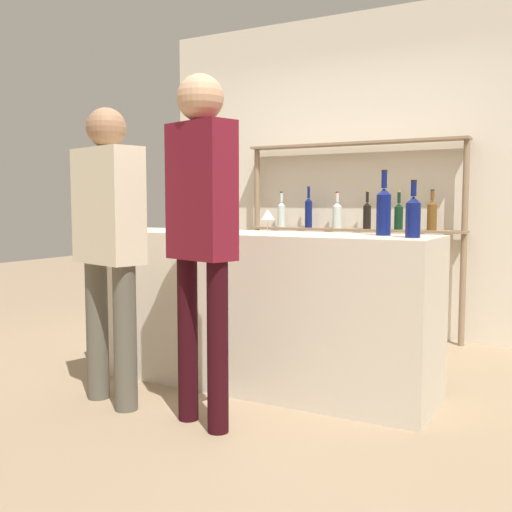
# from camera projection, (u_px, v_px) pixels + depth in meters

# --- Properties ---
(ground_plane) EXTENTS (16.00, 16.00, 0.00)m
(ground_plane) POSITION_uv_depth(u_px,v_px,m) (256.00, 385.00, 3.80)
(ground_plane) COLOR #9E8466
(bar_counter) EXTENTS (2.22, 0.60, 0.97)m
(bar_counter) POSITION_uv_depth(u_px,v_px,m) (256.00, 310.00, 3.75)
(bar_counter) COLOR beige
(bar_counter) RESTS_ON ground_plane
(back_wall) EXTENTS (3.82, 0.12, 2.80)m
(back_wall) POSITION_uv_depth(u_px,v_px,m) (359.00, 175.00, 5.33)
(back_wall) COLOR beige
(back_wall) RESTS_ON ground_plane
(back_shelf) EXTENTS (1.94, 0.18, 1.67)m
(back_shelf) POSITION_uv_depth(u_px,v_px,m) (353.00, 209.00, 5.19)
(back_shelf) COLOR #897056
(back_shelf) RESTS_ON ground_plane
(counter_bottle_0) EXTENTS (0.09, 0.09, 0.33)m
(counter_bottle_0) POSITION_uv_depth(u_px,v_px,m) (135.00, 211.00, 3.96)
(counter_bottle_0) COLOR silver
(counter_bottle_0) RESTS_ON bar_counter
(counter_bottle_1) EXTENTS (0.08, 0.08, 0.31)m
(counter_bottle_1) POSITION_uv_depth(u_px,v_px,m) (413.00, 216.00, 3.18)
(counter_bottle_1) COLOR #0F1956
(counter_bottle_1) RESTS_ON bar_counter
(counter_bottle_2) EXTENTS (0.08, 0.08, 0.37)m
(counter_bottle_2) POSITION_uv_depth(u_px,v_px,m) (384.00, 210.00, 3.40)
(counter_bottle_2) COLOR #0F1956
(counter_bottle_2) RESTS_ON bar_counter
(wine_glass) EXTENTS (0.08, 0.08, 0.15)m
(wine_glass) POSITION_uv_depth(u_px,v_px,m) (268.00, 215.00, 3.51)
(wine_glass) COLOR silver
(wine_glass) RESTS_ON bar_counter
(cork_jar) EXTENTS (0.12, 0.12, 0.17)m
(cork_jar) POSITION_uv_depth(u_px,v_px,m) (215.00, 218.00, 3.93)
(cork_jar) COLOR silver
(cork_jar) RESTS_ON bar_counter
(customer_left) EXTENTS (0.49, 0.31, 1.68)m
(customer_left) POSITION_uv_depth(u_px,v_px,m) (109.00, 233.00, 3.36)
(customer_left) COLOR #575347
(customer_left) RESTS_ON ground_plane
(customer_center) EXTENTS (0.41, 0.27, 1.79)m
(customer_center) POSITION_uv_depth(u_px,v_px,m) (201.00, 216.00, 3.01)
(customer_center) COLOR black
(customer_center) RESTS_ON ground_plane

